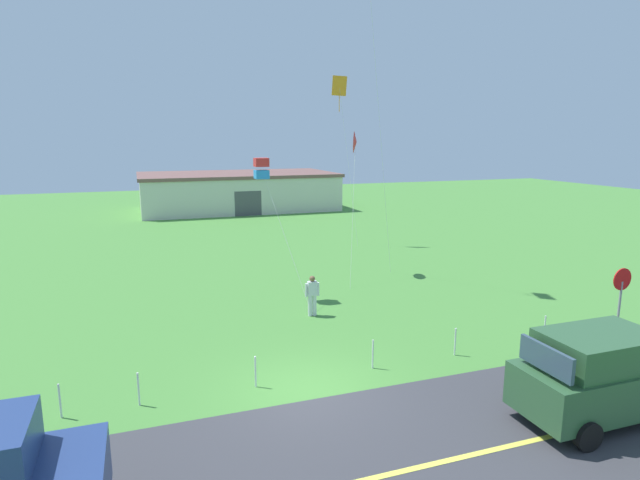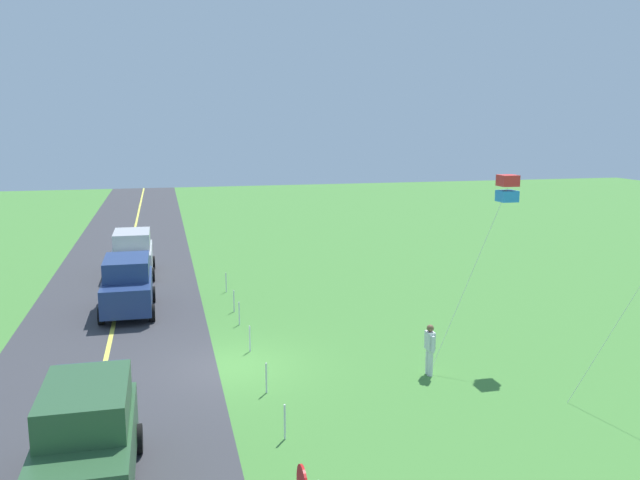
{
  "view_description": "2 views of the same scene",
  "coord_description": "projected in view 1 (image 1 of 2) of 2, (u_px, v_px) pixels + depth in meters",
  "views": [
    {
      "loc": [
        -4.07,
        -12.54,
        6.81
      ],
      "look_at": [
        1.4,
        2.94,
        3.58
      ],
      "focal_mm": 29.17,
      "sensor_mm": 36.0,
      "label": 1
    },
    {
      "loc": [
        20.01,
        -1.99,
        7.67
      ],
      "look_at": [
        1.14,
        2.56,
        4.19
      ],
      "focal_mm": 37.05,
      "sensor_mm": 36.0,
      "label": 2
    }
  ],
  "objects": [
    {
      "name": "kite_red_low",
      "position": [
        261.0,
        169.0,
        21.61
      ],
      "size": [
        1.49,
        3.32,
        6.0
      ],
      "color": "silver",
      "rests_on": "ground"
    },
    {
      "name": "stop_sign",
      "position": [
        621.0,
        290.0,
        17.41
      ],
      "size": [
        0.76,
        0.08,
        2.56
      ],
      "color": "gray",
      "rests_on": "ground"
    },
    {
      "name": "fence_post_3",
      "position": [
        255.0,
        372.0,
        14.38
      ],
      "size": [
        0.05,
        0.05,
        0.9
      ],
      "primitive_type": "cylinder",
      "color": "silver",
      "rests_on": "ground"
    },
    {
      "name": "fence_post_6",
      "position": [
        545.0,
        328.0,
        17.65
      ],
      "size": [
        0.05,
        0.05,
        0.9
      ],
      "primitive_type": "cylinder",
      "color": "silver",
      "rests_on": "ground"
    },
    {
      "name": "road_centre_stripe",
      "position": [
        369.0,
        479.0,
        10.54
      ],
      "size": [
        120.0,
        0.16,
        0.0
      ],
      "primitive_type": "cube",
      "color": "#E5E04C",
      "rests_on": "asphalt_road"
    },
    {
      "name": "fence_post_5",
      "position": [
        455.0,
        342.0,
        16.49
      ],
      "size": [
        0.05,
        0.05,
        0.9
      ],
      "primitive_type": "cylinder",
      "color": "silver",
      "rests_on": "ground"
    },
    {
      "name": "car_suv_foreground",
      "position": [
        603.0,
        375.0,
        12.64
      ],
      "size": [
        4.4,
        2.12,
        2.24
      ],
      "color": "#2D5633",
      "rests_on": "ground"
    },
    {
      "name": "fence_post_1",
      "position": [
        60.0,
        401.0,
        12.78
      ],
      "size": [
        0.05,
        0.05,
        0.9
      ],
      "primitive_type": "cylinder",
      "color": "silver",
      "rests_on": "ground"
    },
    {
      "name": "person_adult_near",
      "position": [
        312.0,
        294.0,
        20.1
      ],
      "size": [
        0.58,
        0.22,
        1.6
      ],
      "rotation": [
        0.0,
        0.0,
        1.06
      ],
      "color": "silver",
      "rests_on": "ground"
    },
    {
      "name": "ground_plane",
      "position": [
        308.0,
        392.0,
        14.25
      ],
      "size": [
        120.0,
        120.0,
        0.1
      ],
      "primitive_type": "cube",
      "color": "#478438"
    },
    {
      "name": "asphalt_road",
      "position": [
        369.0,
        479.0,
        10.54
      ],
      "size": [
        120.0,
        7.0,
        0.0
      ],
      "primitive_type": "cube",
      "color": "#38383D",
      "rests_on": "ground"
    },
    {
      "name": "kite_yellow_high",
      "position": [
        340.0,
        89.0,
        32.43
      ],
      "size": [
        1.27,
        1.58,
        10.64
      ],
      "color": "silver",
      "rests_on": "ground"
    },
    {
      "name": "fence_post_4",
      "position": [
        373.0,
        354.0,
        15.55
      ],
      "size": [
        0.05,
        0.05,
        0.9
      ],
      "primitive_type": "cylinder",
      "color": "silver",
      "rests_on": "ground"
    },
    {
      "name": "fence_post_2",
      "position": [
        139.0,
        389.0,
        13.38
      ],
      "size": [
        0.05,
        0.05,
        0.9
      ],
      "primitive_type": "cylinder",
      "color": "silver",
      "rests_on": "ground"
    },
    {
      "name": "kite_green_far",
      "position": [
        355.0,
        143.0,
        25.64
      ],
      "size": [
        1.69,
        3.33,
        7.16
      ],
      "color": "silver",
      "rests_on": "ground"
    },
    {
      "name": "warehouse_distant",
      "position": [
        238.0,
        191.0,
        50.52
      ],
      "size": [
        18.36,
        10.2,
        3.5
      ],
      "color": "beige",
      "rests_on": "ground"
    }
  ]
}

